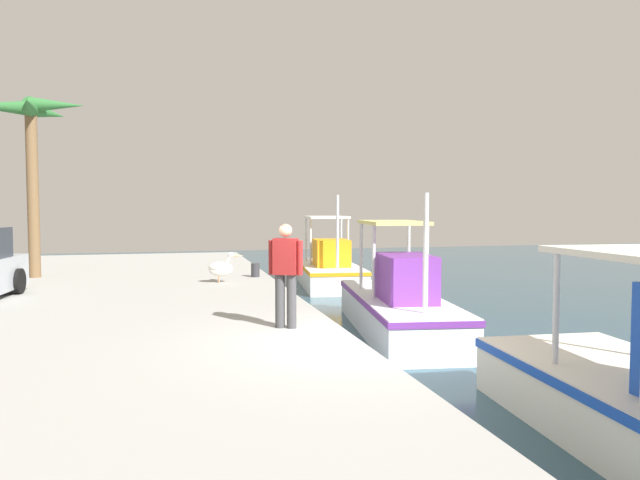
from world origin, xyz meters
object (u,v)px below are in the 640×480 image
object	(u,v)px
fishing_boat_second	(398,305)
fishing_boat_nearest	(329,269)
fisherman_standing	(286,271)
palm_tree	(30,129)
mooring_bollard_nearest	(255,270)
pelican	(220,268)

from	to	relation	value
fishing_boat_second	fishing_boat_nearest	bearing A→B (deg)	175.90
fishing_boat_second	fisherman_standing	distance (m)	4.05
palm_tree	mooring_bollard_nearest	bearing A→B (deg)	76.63
pelican	palm_tree	distance (m)	6.94
fishing_boat_nearest	mooring_bollard_nearest	xyz separation A→B (m)	(3.30, -3.12, 0.40)
pelican	mooring_bollard_nearest	xyz separation A→B (m)	(-1.04, 1.08, -0.20)
mooring_bollard_nearest	fisherman_standing	bearing A→B (deg)	-3.77
pelican	fisherman_standing	bearing A→B (deg)	5.64
fishing_boat_nearest	pelican	size ratio (longest dim) A/B	5.90
fishing_boat_second	palm_tree	world-z (taller)	palm_tree
fishing_boat_nearest	fisherman_standing	distance (m)	11.16
mooring_bollard_nearest	palm_tree	bearing A→B (deg)	-103.37
fishing_boat_nearest	pelican	xyz separation A→B (m)	(4.34, -4.20, 0.60)
fishing_boat_second	palm_tree	distance (m)	11.66
fishing_boat_nearest	mooring_bollard_nearest	bearing A→B (deg)	-43.40
fishing_boat_second	mooring_bollard_nearest	distance (m)	5.39
fishing_boat_second	fisherman_standing	size ratio (longest dim) A/B	3.44
fishing_boat_nearest	palm_tree	xyz separation A→B (m)	(1.81, -9.38, 4.48)
fisherman_standing	fishing_boat_nearest	bearing A→B (deg)	161.10
fishing_boat_second	pelican	xyz separation A→B (m)	(-3.70, -3.63, 0.56)
fishing_boat_second	mooring_bollard_nearest	world-z (taller)	fishing_boat_second
palm_tree	fisherman_standing	bearing A→B (deg)	33.65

